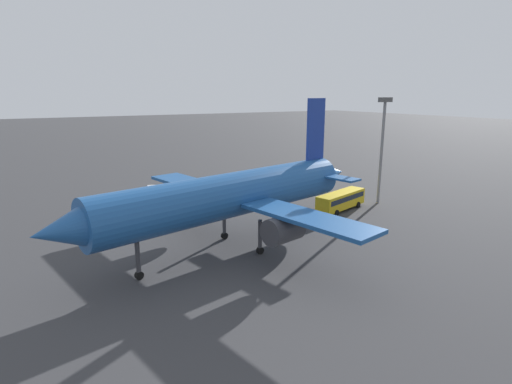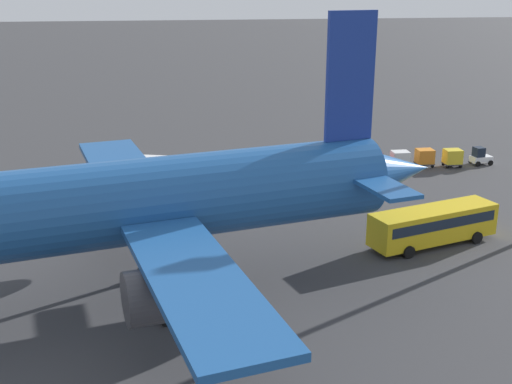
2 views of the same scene
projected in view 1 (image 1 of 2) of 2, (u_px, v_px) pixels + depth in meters
ground_plane at (204, 189)px, 83.15m from camera, size 600.00×600.00×0.00m
airplane at (233, 195)px, 49.22m from camera, size 45.21×38.31×18.61m
shuttle_bus_near at (183, 191)px, 73.12m from camera, size 12.97×6.60×3.01m
shuttle_bus_far at (341, 199)px, 67.46m from camera, size 11.42×5.68×3.07m
baggage_tug at (327, 174)px, 93.63m from camera, size 2.53×1.87×2.10m
worker_person at (224, 182)px, 85.52m from camera, size 0.38×0.38×1.74m
cargo_cart_yellow at (316, 175)px, 91.41m from camera, size 2.04×1.74×2.06m
cargo_cart_orange at (304, 176)px, 90.37m from camera, size 2.04×1.74×2.06m
cargo_cart_white at (293, 177)px, 88.47m from camera, size 2.04×1.74×2.06m
cargo_cart_red at (281, 179)px, 87.23m from camera, size 2.04×1.74×2.06m
cargo_cart_grey at (270, 181)px, 85.16m from camera, size 2.04×1.74×2.06m
light_pole at (382, 140)px, 69.52m from camera, size 2.80×0.70×18.64m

